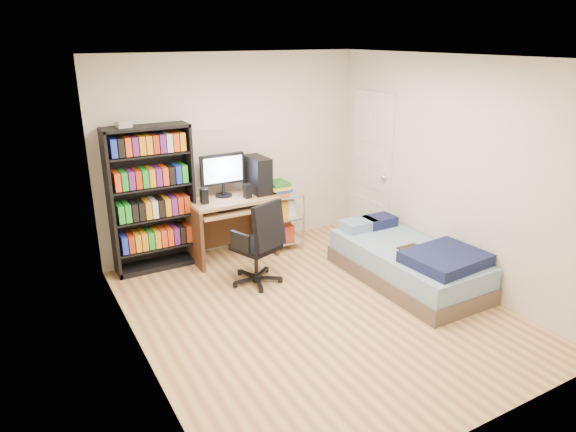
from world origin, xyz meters
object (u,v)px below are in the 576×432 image
computer_desk (237,201)px  office_chair (259,257)px  media_shelf (152,198)px  bed (408,262)px

computer_desk → office_chair: bearing=-99.5°
office_chair → media_shelf: bearing=111.8°
computer_desk → bed: computer_desk is taller
media_shelf → bed: 3.07m
computer_desk → bed: bearing=-51.5°
media_shelf → computer_desk: 1.06m
bed → media_shelf: bearing=143.0°
media_shelf → bed: size_ratio=0.97×
office_chair → bed: bearing=-48.3°
computer_desk → media_shelf: bearing=174.3°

